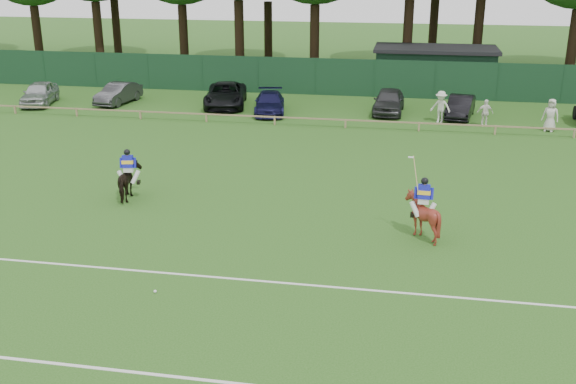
% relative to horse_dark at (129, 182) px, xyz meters
% --- Properties ---
extents(ground, '(160.00, 160.00, 0.00)m').
position_rel_horse_dark_xyz_m(ground, '(6.16, -5.01, -0.71)').
color(ground, '#1E4C14').
rests_on(ground, ground).
extents(horse_dark, '(1.10, 1.80, 1.41)m').
position_rel_horse_dark_xyz_m(horse_dark, '(0.00, 0.00, 0.00)').
color(horse_dark, black).
rests_on(horse_dark, ground).
extents(horse_chestnut, '(1.29, 1.44, 1.55)m').
position_rel_horse_dark_xyz_m(horse_chestnut, '(11.22, -1.83, 0.07)').
color(horse_chestnut, maroon).
rests_on(horse_chestnut, ground).
extents(sedan_silver, '(2.68, 4.51, 1.44)m').
position_rel_horse_dark_xyz_m(sedan_silver, '(-12.71, 15.70, 0.01)').
color(sedan_silver, '#AFB3B5').
rests_on(sedan_silver, ground).
extents(sedan_grey, '(1.89, 4.12, 1.31)m').
position_rel_horse_dark_xyz_m(sedan_grey, '(-7.88, 16.86, -0.05)').
color(sedan_grey, '#2F3032').
rests_on(sedan_grey, ground).
extents(suv_black, '(3.35, 5.61, 1.46)m').
position_rel_horse_dark_xyz_m(suv_black, '(-0.86, 17.27, 0.02)').
color(suv_black, black).
rests_on(suv_black, ground).
extents(sedan_navy, '(2.51, 4.56, 1.25)m').
position_rel_horse_dark_xyz_m(sedan_navy, '(2.27, 15.85, -0.08)').
color(sedan_navy, '#13123B').
rests_on(sedan_navy, ground).
extents(hatch_grey, '(1.90, 4.38, 1.47)m').
position_rel_horse_dark_xyz_m(hatch_grey, '(9.34, 17.19, 0.03)').
color(hatch_grey, '#333336').
rests_on(hatch_grey, ground).
extents(estate_black, '(2.02, 4.08, 1.29)m').
position_rel_horse_dark_xyz_m(estate_black, '(13.53, 16.71, -0.06)').
color(estate_black, black).
rests_on(estate_black, ground).
extents(spectator_left, '(1.33, 1.02, 1.82)m').
position_rel_horse_dark_xyz_m(spectator_left, '(12.33, 15.21, 0.20)').
color(spectator_left, beige).
rests_on(spectator_left, ground).
extents(spectator_mid, '(0.93, 0.50, 1.51)m').
position_rel_horse_dark_xyz_m(spectator_mid, '(14.75, 14.80, 0.05)').
color(spectator_mid, white).
rests_on(spectator_mid, ground).
extents(spectator_right, '(1.02, 0.85, 1.78)m').
position_rel_horse_dark_xyz_m(spectator_right, '(18.12, 14.23, 0.18)').
color(spectator_right, beige).
rests_on(spectator_right, ground).
extents(rider_dark, '(0.93, 0.47, 1.41)m').
position_rel_horse_dark_xyz_m(rider_dark, '(0.00, -0.01, 0.67)').
color(rider_dark, silver).
rests_on(rider_dark, ground).
extents(rider_chestnut, '(0.94, 0.58, 2.05)m').
position_rel_horse_dark_xyz_m(rider_chestnut, '(11.22, -1.84, 0.78)').
color(rider_chestnut, silver).
rests_on(rider_chestnut, ground).
extents(polo_ball, '(0.09, 0.09, 0.09)m').
position_rel_horse_dark_xyz_m(polo_ball, '(3.78, -7.25, -0.66)').
color(polo_ball, silver).
rests_on(polo_ball, ground).
extents(pitch_lines, '(60.00, 5.10, 0.01)m').
position_rel_horse_dark_xyz_m(pitch_lines, '(6.16, -8.51, -0.70)').
color(pitch_lines, silver).
rests_on(pitch_lines, ground).
extents(pitch_rail, '(62.10, 0.10, 0.50)m').
position_rel_horse_dark_xyz_m(pitch_rail, '(6.16, 12.99, -0.26)').
color(pitch_rail, '#997F5B').
rests_on(pitch_rail, ground).
extents(perimeter_fence, '(92.08, 0.08, 2.50)m').
position_rel_horse_dark_xyz_m(perimeter_fence, '(6.16, 21.99, 0.54)').
color(perimeter_fence, '#14351E').
rests_on(perimeter_fence, ground).
extents(utility_shed, '(8.40, 4.40, 3.04)m').
position_rel_horse_dark_xyz_m(utility_shed, '(12.16, 24.99, 0.83)').
color(utility_shed, '#14331E').
rests_on(utility_shed, ground).
extents(tree_row, '(96.00, 12.00, 21.00)m').
position_rel_horse_dark_xyz_m(tree_row, '(8.16, 29.99, -0.71)').
color(tree_row, '#26561C').
rests_on(tree_row, ground).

